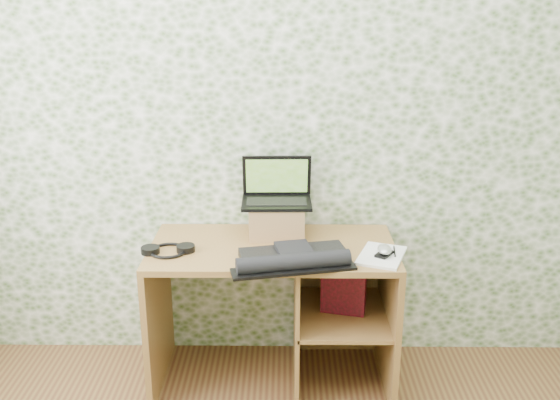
{
  "coord_description": "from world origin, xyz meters",
  "views": [
    {
      "loc": [
        0.06,
        -1.38,
        1.92
      ],
      "look_at": [
        0.04,
        1.39,
        1.0
      ],
      "focal_mm": 40.0,
      "sensor_mm": 36.0,
      "label": 1
    }
  ],
  "objects_px": {
    "desk": "(288,293)",
    "keyboard": "(294,258)",
    "laptop": "(277,192)",
    "riser": "(277,220)",
    "notepad": "(381,256)"
  },
  "relations": [
    {
      "from": "desk",
      "to": "keyboard",
      "type": "xyz_separation_m",
      "value": [
        0.02,
        -0.24,
        0.3
      ]
    },
    {
      "from": "desk",
      "to": "laptop",
      "type": "bearing_deg",
      "value": 111.68
    },
    {
      "from": "riser",
      "to": "notepad",
      "type": "height_order",
      "value": "riser"
    },
    {
      "from": "desk",
      "to": "keyboard",
      "type": "relative_size",
      "value": 2.11
    },
    {
      "from": "laptop",
      "to": "keyboard",
      "type": "bearing_deg",
      "value": -79.45
    },
    {
      "from": "riser",
      "to": "laptop",
      "type": "relative_size",
      "value": 0.78
    },
    {
      "from": "laptop",
      "to": "notepad",
      "type": "distance_m",
      "value": 0.62
    },
    {
      "from": "riser",
      "to": "laptop",
      "type": "height_order",
      "value": "laptop"
    },
    {
      "from": "riser",
      "to": "keyboard",
      "type": "distance_m",
      "value": 0.37
    },
    {
      "from": "desk",
      "to": "riser",
      "type": "relative_size",
      "value": 4.37
    },
    {
      "from": "keyboard",
      "to": "notepad",
      "type": "height_order",
      "value": "keyboard"
    },
    {
      "from": "desk",
      "to": "notepad",
      "type": "xyz_separation_m",
      "value": [
        0.43,
        -0.16,
        0.28
      ]
    },
    {
      "from": "riser",
      "to": "laptop",
      "type": "distance_m",
      "value": 0.14
    },
    {
      "from": "notepad",
      "to": "riser",
      "type": "bearing_deg",
      "value": 171.2
    },
    {
      "from": "desk",
      "to": "laptop",
      "type": "xyz_separation_m",
      "value": [
        -0.06,
        0.15,
        0.49
      ]
    }
  ]
}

